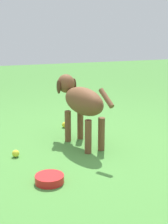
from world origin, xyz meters
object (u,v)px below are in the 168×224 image
tennis_ball_0 (65,125)px  water_bowl (50,179)px  dog (81,101)px  tennis_ball_1 (16,153)px

tennis_ball_0 → water_bowl: 1.38m
dog → tennis_ball_1: 0.79m
tennis_ball_0 → water_bowl: bearing=-110.9°
tennis_ball_0 → water_bowl: tennis_ball_0 is taller
dog → tennis_ball_0: 0.70m
dog → tennis_ball_1: size_ratio=14.57×
dog → water_bowl: (-0.50, -0.72, -0.41)m
dog → water_bowl: size_ratio=4.37×
tennis_ball_0 → tennis_ball_1: bearing=-133.5°
dog → tennis_ball_0: (-0.00, 0.57, -0.40)m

